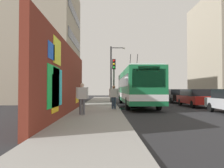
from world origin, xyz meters
TOP-DOWN VIEW (x-y plane):
  - ground_plane at (0.00, 0.00)m, footprint 80.00×80.00m
  - sidewalk_slab at (0.00, 1.60)m, footprint 48.00×3.20m
  - graffiti_wall at (-4.14, 3.35)m, footprint 13.79×0.32m
  - building_far_left at (10.09, 9.20)m, footprint 11.41×8.61m
  - building_far_right at (16.09, -17.00)m, footprint 12.02×6.71m
  - city_bus at (3.23, -1.80)m, footprint 12.68×2.62m
  - parked_car_red at (2.34, -7.00)m, footprint 4.73×1.85m
  - parked_car_black at (8.22, -7.00)m, footprint 4.32×1.81m
  - parked_car_dark_gray at (13.68, -7.00)m, footprint 4.29×1.74m
  - pedestrian_at_curb at (-1.25, 0.43)m, footprint 0.23×0.68m
  - pedestrian_near_wall at (-5.01, 2.33)m, footprint 0.24×0.70m
  - traffic_light at (0.90, 0.35)m, footprint 0.49×0.28m
  - street_lamp at (7.25, 0.25)m, footprint 0.44×1.70m
  - curbside_puddle at (0.51, -0.60)m, footprint 2.13×2.13m

SIDE VIEW (x-z plane):
  - ground_plane at x=0.00m, z-range 0.00..0.00m
  - curbside_puddle at x=0.51m, z-range 0.00..0.00m
  - sidewalk_slab at x=0.00m, z-range 0.00..0.15m
  - parked_car_dark_gray at x=13.68m, z-range 0.04..1.62m
  - parked_car_black at x=8.22m, z-range 0.04..1.62m
  - parked_car_red at x=2.34m, z-range 0.05..1.63m
  - pedestrian_at_curb at x=-1.25m, z-range 0.30..1.99m
  - pedestrian_near_wall at x=-5.01m, z-range 0.31..2.07m
  - city_bus at x=3.23m, z-range -0.71..4.38m
  - graffiti_wall at x=-4.14m, z-range 0.00..4.19m
  - traffic_light at x=0.90m, z-range 0.84..4.78m
  - street_lamp at x=7.25m, z-range 0.63..6.85m
  - building_far_left at x=10.09m, z-range 0.00..14.55m
  - building_far_right at x=16.09m, z-range 0.00..15.41m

